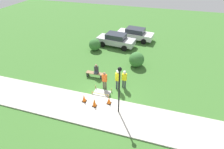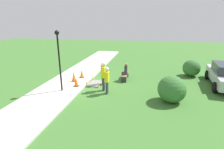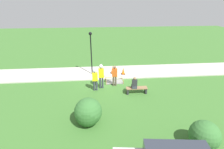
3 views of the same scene
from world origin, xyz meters
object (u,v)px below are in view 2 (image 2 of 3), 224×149
object	(u,v)px
park_bench	(125,75)
worker_assistant	(104,73)
bystander_in_orange_shirt	(103,72)
traffic_cone_near_patch	(82,74)
traffic_cone_sidewalk_edge	(76,82)
person_seated_on_bench	(125,70)
worker_supervisor	(107,78)
lamppost_near	(59,52)
traffic_cone_far_patch	(74,76)

from	to	relation	value
park_bench	worker_assistant	world-z (taller)	worker_assistant
park_bench	bystander_in_orange_shirt	xyz separation A→B (m)	(1.48, -1.39, 0.63)
traffic_cone_near_patch	bystander_in_orange_shirt	bearing A→B (deg)	63.57
traffic_cone_sidewalk_edge	worker_assistant	size ratio (longest dim) A/B	0.30
person_seated_on_bench	worker_supervisor	world-z (taller)	worker_supervisor
park_bench	lamppost_near	xyz separation A→B (m)	(3.30, -3.69, 2.27)
traffic_cone_far_patch	worker_supervisor	size ratio (longest dim) A/B	0.42
worker_supervisor	park_bench	bearing A→B (deg)	166.01
traffic_cone_near_patch	traffic_cone_far_patch	world-z (taller)	traffic_cone_far_patch
worker_supervisor	lamppost_near	bearing A→B (deg)	-84.31
traffic_cone_sidewalk_edge	person_seated_on_bench	xyz separation A→B (m)	(-2.19, 3.12, 0.44)
worker_assistant	bystander_in_orange_shirt	xyz separation A→B (m)	(-1.06, -0.31, -0.23)
bystander_in_orange_shirt	lamppost_near	world-z (taller)	lamppost_near
bystander_in_orange_shirt	traffic_cone_far_patch	bearing A→B (deg)	-91.17
traffic_cone_sidewalk_edge	bystander_in_orange_shirt	xyz separation A→B (m)	(-0.90, 1.68, 0.58)
traffic_cone_near_patch	worker_assistant	world-z (taller)	worker_assistant
worker_assistant	traffic_cone_far_patch	bearing A→B (deg)	-113.22
bystander_in_orange_shirt	lamppost_near	bearing A→B (deg)	-51.64
worker_supervisor	lamppost_near	distance (m)	3.34
person_seated_on_bench	worker_assistant	size ratio (longest dim) A/B	0.46
traffic_cone_near_patch	worker_supervisor	size ratio (longest dim) A/B	0.36
park_bench	person_seated_on_bench	xyz separation A→B (m)	(0.20, 0.05, 0.50)
person_seated_on_bench	worker_assistant	world-z (taller)	worker_assistant
traffic_cone_far_patch	traffic_cone_sidewalk_edge	xyz separation A→B (m)	(0.95, 0.58, -0.08)
traffic_cone_far_patch	person_seated_on_bench	xyz separation A→B (m)	(-1.24, 3.70, 0.36)
traffic_cone_sidewalk_edge	worker_supervisor	world-z (taller)	worker_supervisor
worker_assistant	traffic_cone_near_patch	bearing A→B (deg)	-131.60
traffic_cone_far_patch	park_bench	world-z (taller)	traffic_cone_far_patch
traffic_cone_sidewalk_edge	park_bench	bearing A→B (deg)	127.88
bystander_in_orange_shirt	traffic_cone_sidewalk_edge	bearing A→B (deg)	-61.69
worker_assistant	lamppost_near	size ratio (longest dim) A/B	0.51
park_bench	worker_supervisor	world-z (taller)	worker_supervisor
traffic_cone_far_patch	person_seated_on_bench	size ratio (longest dim) A/B	0.83
park_bench	bystander_in_orange_shirt	world-z (taller)	bystander_in_orange_shirt
traffic_cone_near_patch	bystander_in_orange_shirt	xyz separation A→B (m)	(1.00, 2.01, 0.55)
traffic_cone_near_patch	worker_assistant	xyz separation A→B (m)	(2.05, 2.31, 0.78)
traffic_cone_near_patch	worker_assistant	bearing A→B (deg)	48.40
person_seated_on_bench	lamppost_near	world-z (taller)	lamppost_near
worker_supervisor	bystander_in_orange_shirt	xyz separation A→B (m)	(-1.53, -0.64, -0.07)
park_bench	worker_supervisor	xyz separation A→B (m)	(3.01, -0.75, 0.70)
traffic_cone_near_patch	person_seated_on_bench	size ratio (longest dim) A/B	0.71
lamppost_near	traffic_cone_far_patch	bearing A→B (deg)	178.93
traffic_cone_far_patch	worker_supervisor	distance (m)	3.35
traffic_cone_far_patch	park_bench	size ratio (longest dim) A/B	0.47
park_bench	worker_assistant	size ratio (longest dim) A/B	0.79
traffic_cone_near_patch	worker_assistant	size ratio (longest dim) A/B	0.32
traffic_cone_sidewalk_edge	worker_assistant	bearing A→B (deg)	85.66
worker_supervisor	lamppost_near	world-z (taller)	lamppost_near
traffic_cone_near_patch	traffic_cone_sidewalk_edge	world-z (taller)	traffic_cone_near_patch
traffic_cone_sidewalk_edge	park_bench	distance (m)	3.89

